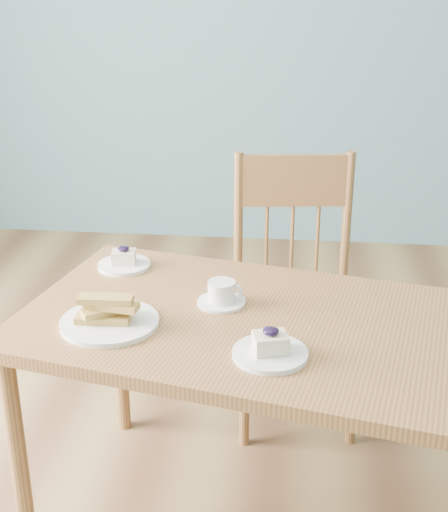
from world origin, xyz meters
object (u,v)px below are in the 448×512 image
object	(u,v)px
dining_table	(259,343)
coffee_cup	(222,294)
cheesecake_plate_near	(270,349)
cheesecake_plate_far	(124,262)
biscotti_plate	(109,316)
dining_chair	(295,290)

from	to	relation	value
dining_table	coffee_cup	bearing A→B (deg)	153.90
cheesecake_plate_near	cheesecake_plate_far	size ratio (longest dim) A/B	1.12
biscotti_plate	cheesecake_plate_near	bearing A→B (deg)	-15.56
coffee_cup	cheesecake_plate_far	bearing A→B (deg)	145.27
dining_table	cheesecake_plate_far	distance (m)	0.53
cheesecake_plate_far	coffee_cup	world-z (taller)	cheesecake_plate_far
coffee_cup	biscotti_plate	size ratio (longest dim) A/B	0.52
cheesecake_plate_far	biscotti_plate	distance (m)	0.37
cheesecake_plate_near	cheesecake_plate_far	xyz separation A→B (m)	(-0.46, 0.49, -0.00)
biscotti_plate	dining_chair	bearing A→B (deg)	54.78
dining_chair	coffee_cup	bearing A→B (deg)	-118.24
dining_chair	cheesecake_plate_far	world-z (taller)	dining_chair
dining_table	coffee_cup	world-z (taller)	coffee_cup
coffee_cup	biscotti_plate	bearing A→B (deg)	-151.46
dining_chair	cheesecake_plate_near	xyz separation A→B (m)	(-0.06, -0.78, 0.21)
cheesecake_plate_near	cheesecake_plate_far	distance (m)	0.67
dining_chair	dining_table	bearing A→B (deg)	-105.80
cheesecake_plate_near	dining_chair	bearing A→B (deg)	85.93
dining_table	biscotti_plate	size ratio (longest dim) A/B	5.42
dining_chair	coffee_cup	distance (m)	0.59
cheesecake_plate_near	biscotti_plate	size ratio (longest dim) A/B	0.71
cheesecake_plate_far	coffee_cup	bearing A→B (deg)	-34.45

